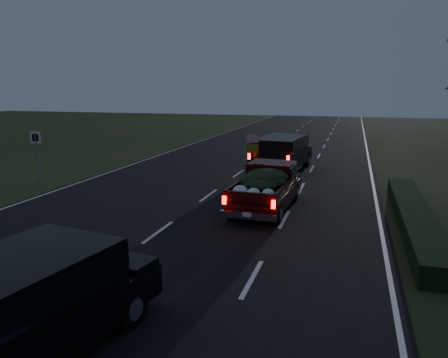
% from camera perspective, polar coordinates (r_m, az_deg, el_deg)
% --- Properties ---
extents(ground, '(120.00, 120.00, 0.00)m').
position_cam_1_polar(ground, '(13.99, -8.59, -6.94)').
color(ground, black).
rests_on(ground, ground).
extents(road_asphalt, '(14.00, 120.00, 0.02)m').
position_cam_1_polar(road_asphalt, '(13.99, -8.59, -6.91)').
color(road_asphalt, black).
rests_on(road_asphalt, ground).
extents(hedge_row, '(1.00, 10.00, 0.60)m').
position_cam_1_polar(hedge_row, '(15.67, 23.61, -4.62)').
color(hedge_row, black).
rests_on(hedge_row, ground).
extents(route_sign, '(0.55, 0.08, 2.50)m').
position_cam_1_polar(route_sign, '(22.31, -23.29, 3.62)').
color(route_sign, gray).
rests_on(route_sign, ground).
extents(pickup_truck, '(2.02, 4.81, 2.48)m').
position_cam_1_polar(pickup_truck, '(16.37, 5.58, -0.72)').
color(pickup_truck, '#3D0B08').
rests_on(pickup_truck, ground).
extents(lead_suv, '(2.75, 5.51, 1.53)m').
position_cam_1_polar(lead_suv, '(23.96, 7.53, 3.77)').
color(lead_suv, black).
rests_on(lead_suv, ground).
extents(rear_suv, '(2.91, 5.38, 1.47)m').
position_cam_1_polar(rear_suv, '(7.95, -26.26, -14.46)').
color(rear_suv, black).
rests_on(rear_suv, ground).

